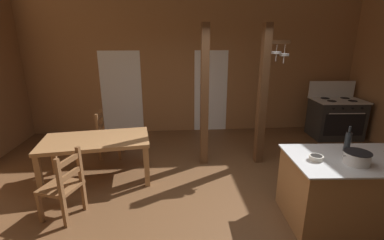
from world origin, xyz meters
The scene contains 14 objects.
ground_plane centered at (0.00, 0.00, -0.05)m, with size 8.96×7.61×0.10m, color brown.
wall_back centered at (0.00, 3.48, 2.11)m, with size 8.96×0.14×4.23m, color #93663F.
glazed_door_back_left centered at (-1.84, 3.40, 1.02)m, with size 1.00×0.01×2.05m, color white.
glazed_panel_back_right centered at (0.41, 3.40, 1.02)m, with size 0.84×0.01×2.05m, color white.
kitchen_island centered at (1.93, -0.41, 0.45)m, with size 2.21×1.07×0.89m.
stove_range centered at (3.36, 2.64, 0.48)m, with size 1.18×0.87×1.32m.
support_post_with_pot_rack centered at (1.08, 1.42, 1.36)m, with size 0.51×0.20×2.58m.
support_post_center centered at (0.00, 1.47, 1.29)m, with size 0.14×0.14×2.58m.
dining_table centered at (-1.86, 0.96, 0.65)m, with size 1.81×1.12×0.74m.
ladderback_chair_near_window centered at (-2.04, -0.02, 0.45)m, with size 0.56×0.56×0.95m.
ladderback_chair_by_post centered at (-1.89, 1.90, 0.45)m, with size 0.44×0.44×0.95m.
stockpot_on_counter centered at (1.55, -0.54, 0.97)m, with size 0.37×0.30×0.15m.
mixing_bowl_on_counter centered at (1.13, -0.41, 0.92)m, with size 0.16×0.16×0.06m.
bottle_tall_on_counter centered at (1.67, -0.18, 1.03)m, with size 0.08×0.08×0.34m.
Camera 1 is at (-0.60, -3.21, 2.29)m, focal length 24.71 mm.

